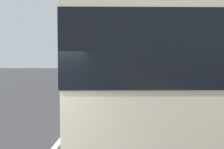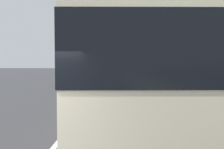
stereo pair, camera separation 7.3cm
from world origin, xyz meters
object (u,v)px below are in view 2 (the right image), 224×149
at_px(coach_bus, 122,70).
at_px(car_behind_bus, 94,73).
at_px(car_oncoming, 89,76).
at_px(car_ahead_same_lane, 96,75).
at_px(roadside_tree_mid_block, 196,12).
at_px(utility_pole, 183,31).

relative_size(coach_bus, car_behind_bus, 3.07).
bearing_deg(car_oncoming, car_ahead_same_lane, 173.64).
bearing_deg(car_behind_bus, roadside_tree_mid_block, 21.82).
height_order(coach_bus, car_ahead_same_lane, coach_bus).
xyz_separation_m(car_ahead_same_lane, car_behind_bus, (4.60, 0.69, 0.00)).
distance_m(car_oncoming, utility_pole, 15.77).
bearing_deg(car_oncoming, coach_bus, 9.15).
relative_size(car_ahead_same_lane, roadside_tree_mid_block, 0.65).
bearing_deg(coach_bus, car_ahead_same_lane, 5.47).
bearing_deg(coach_bus, roadside_tree_mid_block, -45.32).
bearing_deg(utility_pole, coach_bus, 150.53).
bearing_deg(roadside_tree_mid_block, car_oncoming, 27.27).
relative_size(coach_bus, utility_pole, 1.39).
relative_size(car_behind_bus, utility_pole, 0.45).
height_order(car_oncoming, car_behind_bus, car_oncoming).
relative_size(roadside_tree_mid_block, utility_pole, 0.79).
distance_m(car_oncoming, roadside_tree_mid_block, 18.26).
distance_m(coach_bus, car_behind_bus, 29.92).
xyz_separation_m(car_ahead_same_lane, utility_pole, (-17.78, -7.67, 3.75)).
bearing_deg(car_ahead_same_lane, roadside_tree_mid_block, 19.88).
height_order(car_behind_bus, roadside_tree_mid_block, roadside_tree_mid_block).
xyz_separation_m(coach_bus, utility_pole, (7.19, -4.06, 2.39)).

